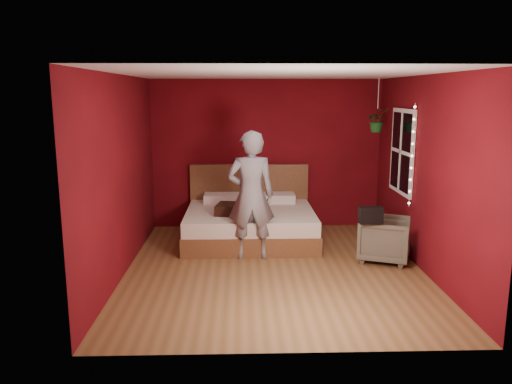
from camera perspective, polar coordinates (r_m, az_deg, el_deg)
name	(u,v)px	position (r m, az deg, el deg)	size (l,w,h in m)	color
floor	(274,269)	(6.90, 2.09, -8.76)	(4.50, 4.50, 0.00)	brown
room_walls	(275,146)	(6.52, 2.20, 5.24)	(4.04, 4.54, 2.62)	maroon
window	(402,152)	(7.80, 16.32, 4.46)	(0.05, 0.97, 1.27)	white
fairy_lights	(412,156)	(7.30, 17.39, 3.96)	(0.04, 0.04, 1.45)	silver
bed	(250,222)	(8.16, -0.69, -3.42)	(2.07, 1.76, 1.14)	brown
person	(251,195)	(7.12, -0.59, -0.39)	(0.68, 0.44, 1.85)	gray
armchair	(385,239)	(7.36, 14.53, -5.25)	(0.67, 0.69, 0.63)	#5B5B48
handbag	(371,215)	(6.91, 12.97, -2.58)	(0.31, 0.16, 0.22)	black
throw_pillow	(231,209)	(7.74, -2.83, -1.96)	(0.44, 0.44, 0.16)	black
hanging_plant	(377,120)	(8.15, 13.68, 7.96)	(0.37, 0.34, 0.85)	silver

